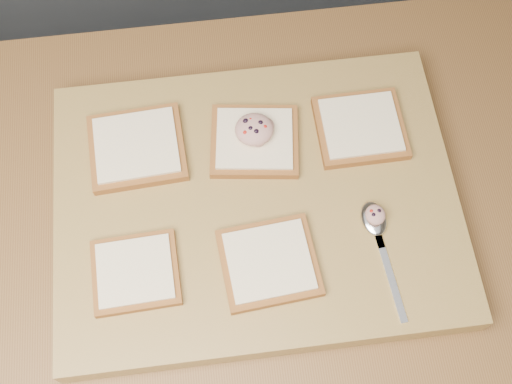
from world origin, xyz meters
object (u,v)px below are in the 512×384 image
Objects in this scene: bread_far_center at (254,141)px; spoon at (376,227)px; tuna_salad_dollop at (254,129)px; cutting_board at (256,203)px.

spoon is at bearing -45.45° from bread_far_center.
tuna_salad_dollop is at bearing 133.24° from spoon.
bread_far_center is 0.20m from spoon.
tuna_salad_dollop reaches higher than spoon.
bread_far_center reaches higher than cutting_board.
cutting_board is 0.17m from spoon.
bread_far_center is 0.02m from tuna_salad_dollop.
spoon is (0.14, -0.14, -0.00)m from bread_far_center.
bread_far_center is (0.01, 0.08, 0.03)m from cutting_board.
tuna_salad_dollop is at bearing 85.81° from bread_far_center.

